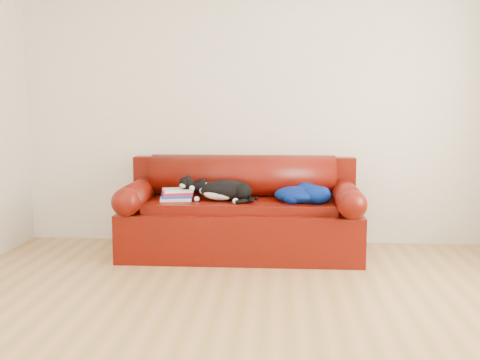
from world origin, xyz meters
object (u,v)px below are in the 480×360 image
object	(u,v)px
book_stack	(177,195)
blanket	(301,194)
cat	(225,191)
sofa_base	(241,228)

from	to	relation	value
book_stack	blanket	distance (m)	1.10
blanket	cat	bearing A→B (deg)	-178.81
book_stack	cat	bearing A→B (deg)	-2.99
sofa_base	book_stack	size ratio (longest dim) A/B	6.84
sofa_base	book_stack	bearing A→B (deg)	-174.01
cat	blanket	bearing A→B (deg)	16.79
book_stack	cat	world-z (taller)	cat
sofa_base	blanket	world-z (taller)	blanket
sofa_base	blanket	xyz separation A→B (m)	(0.53, -0.07, 0.33)
cat	blanket	world-z (taller)	cat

